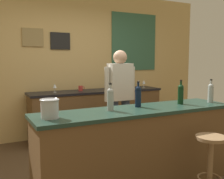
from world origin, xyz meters
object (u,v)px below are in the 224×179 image
wine_bottle_b (138,96)px  wine_glass_a (55,86)px  wine_glass_c (138,82)px  coffee_mug (81,88)px  wine_glass_d (144,82)px  wine_bottle_a (110,98)px  wine_bottle_c (181,93)px  bartender (120,95)px  wine_bottle_d (211,92)px  ice_bucket (50,108)px  wine_glass_b (106,84)px  bar_stool (210,156)px

wine_bottle_b → wine_glass_a: wine_bottle_b is taller
wine_glass_c → coffee_mug: size_ratio=1.24×
wine_glass_d → wine_bottle_a: bearing=-132.0°
wine_bottle_a → wine_bottle_c: size_ratio=1.00×
bartender → wine_bottle_b: bartender is taller
wine_glass_a → wine_bottle_d: bearing=-55.0°
wine_bottle_a → ice_bucket: size_ratio=1.63×
wine_bottle_b → wine_bottle_c: 0.59m
wine_glass_a → wine_bottle_b: bearing=-76.8°
wine_bottle_b → wine_glass_d: 2.36m
wine_bottle_a → wine_glass_c: bearing=50.3°
wine_glass_a → wine_glass_c: same height
wine_bottle_c → wine_glass_c: size_ratio=1.97×
wine_bottle_d → wine_glass_a: 2.60m
wine_bottle_c → wine_glass_b: size_ratio=1.97×
wine_bottle_c → wine_glass_d: wine_bottle_c is taller
wine_glass_b → bartender: bearing=-103.8°
wine_bottle_a → wine_glass_d: 2.65m
bar_stool → ice_bucket: (-1.56, 0.56, 0.56)m
coffee_mug → wine_glass_b: bearing=-6.1°
wine_bottle_b → ice_bucket: wine_bottle_b is taller
bartender → wine_glass_d: 1.50m
wine_bottle_c → wine_glass_b: 2.00m
ice_bucket → wine_glass_a: ice_bucket is taller
wine_bottle_a → wine_glass_b: size_ratio=1.97×
wine_glass_b → coffee_mug: (-0.49, 0.05, -0.06)m
wine_glass_b → wine_glass_c: bearing=2.0°
coffee_mug → wine_glass_d: bearing=-2.4°
wine_glass_d → coffee_mug: 1.37m
bartender → wine_bottle_c: size_ratio=5.29×
wine_bottle_d → wine_glass_b: size_ratio=1.97×
bar_stool → coffee_mug: bearing=99.6°
wine_glass_c → ice_bucket: bearing=-138.5°
ice_bucket → wine_glass_d: ice_bucket is taller
bar_stool → wine_bottle_d: size_ratio=2.22×
wine_bottle_a → wine_glass_d: size_ratio=1.97×
ice_bucket → wine_bottle_c: bearing=2.0°
wine_bottle_d → wine_glass_d: wine_bottle_d is taller
bar_stool → wine_bottle_d: bearing=43.9°
wine_glass_c → wine_glass_d: same height
wine_bottle_c → wine_bottle_d: size_ratio=1.00×
wine_glass_b → wine_glass_d: 0.87m
wine_bottle_b → coffee_mug: wine_bottle_b is taller
wine_bottle_d → wine_bottle_c: bearing=169.5°
ice_bucket → wine_glass_a: size_ratio=1.21×
ice_bucket → coffee_mug: bearing=62.4°
wine_bottle_d → wine_glass_c: wine_bottle_d is taller
bar_stool → wine_bottle_b: size_ratio=2.22×
bartender → wine_glass_d: bartender is taller
bar_stool → ice_bucket: bearing=160.2°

